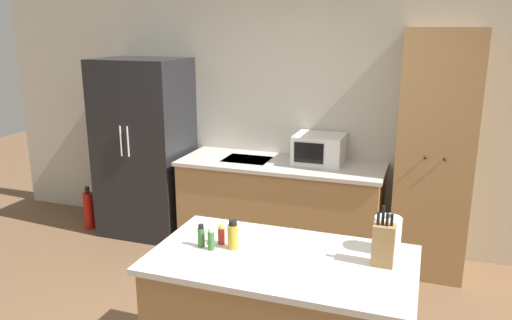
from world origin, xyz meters
name	(u,v)px	position (x,y,z in m)	size (l,w,h in m)	color
wall_back	(315,115)	(0.00, 2.33, 1.30)	(7.20, 0.06, 2.60)	beige
refrigerator	(145,148)	(-1.71, 1.95, 0.92)	(0.88, 0.72, 1.83)	black
back_counter	(280,206)	(-0.24, 1.96, 0.45)	(1.95, 0.72, 0.89)	#9E7547
pantry_cabinet	(434,155)	(1.13, 2.01, 1.07)	(0.62, 0.61, 2.13)	#9E7547
microwave	(319,148)	(0.10, 2.08, 1.03)	(0.46, 0.41, 0.27)	white
knife_block	(383,244)	(0.88, 0.08, 1.03)	(0.11, 0.09, 0.33)	#9E7547
spice_bottle_tall_dark	(211,239)	(-0.05, -0.05, 0.97)	(0.04, 0.04, 0.13)	#337033
spice_bottle_short_red	(233,235)	(0.06, 0.01, 0.99)	(0.06, 0.06, 0.17)	gold
spice_bottle_amber_oil	(201,236)	(-0.13, -0.03, 0.97)	(0.04, 0.04, 0.14)	#337033
spice_bottle_green_herb	(221,235)	(-0.03, 0.04, 0.96)	(0.04, 0.04, 0.12)	#B2281E
kettle	(387,234)	(0.89, 0.26, 1.01)	(0.15, 0.15, 0.22)	white
fire_extinguisher	(89,210)	(-2.36, 1.78, 0.21)	(0.11, 0.11, 0.47)	red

